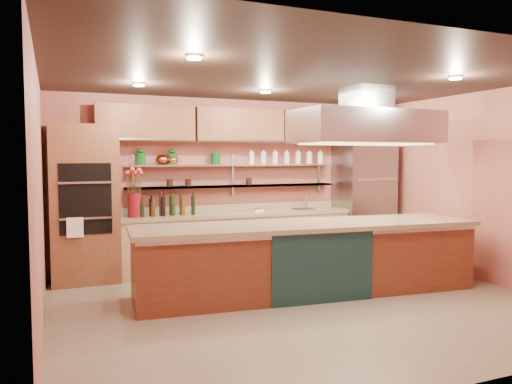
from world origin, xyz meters
name	(u,v)px	position (x,y,z in m)	size (l,w,h in m)	color
floor	(303,304)	(0.00, 0.00, -0.01)	(6.00, 5.00, 0.02)	gray
ceiling	(305,77)	(0.00, 0.00, 2.80)	(6.00, 5.00, 0.02)	black
wall_back	(235,183)	(0.00, 2.50, 1.40)	(6.00, 0.04, 2.80)	#BC6759
wall_front	(455,213)	(0.00, -2.50, 1.40)	(6.00, 0.04, 2.80)	#BC6759
wall_left	(39,200)	(-3.00, 0.00, 1.40)	(0.04, 5.00, 2.80)	#BC6759
wall_right	(486,187)	(3.00, 0.00, 1.40)	(0.04, 5.00, 2.80)	#BC6759
oven_stack	(84,204)	(-2.45, 2.18, 1.15)	(0.95, 0.64, 2.30)	brown
refrigerator	(364,200)	(2.35, 2.14, 1.05)	(0.95, 0.72, 2.10)	gray
back_counter	(239,240)	(-0.05, 2.20, 0.47)	(3.84, 0.64, 0.93)	tan
wall_shelf_lower	(235,186)	(-0.05, 2.37, 1.35)	(3.60, 0.26, 0.03)	#B4B5BB
wall_shelf_upper	(235,165)	(-0.05, 2.37, 1.70)	(3.60, 0.26, 0.03)	#B4B5BB
upper_cabinets	(239,126)	(0.00, 2.32, 2.35)	(4.60, 0.36, 0.55)	brown
range_hood	(366,127)	(1.18, 0.41, 2.25)	(2.00, 1.00, 0.45)	#B4B5BB
ceiling_downlights	(297,82)	(0.00, 0.20, 2.77)	(4.00, 2.80, 0.02)	#FFE5A5
island	(308,258)	(0.28, 0.41, 0.48)	(4.57, 0.99, 0.95)	brown
flower_vase	(135,205)	(-1.74, 2.15, 1.11)	(0.20, 0.20, 0.36)	maroon
oil_bottle_cluster	(167,206)	(-1.24, 2.15, 1.08)	(0.91, 0.26, 0.29)	black
kitchen_scale	(258,209)	(0.28, 2.15, 0.97)	(0.14, 0.11, 0.08)	white
bar_faucet	(306,202)	(1.23, 2.25, 1.05)	(0.03, 0.03, 0.24)	white
copper_kettle	(162,160)	(-1.27, 2.37, 1.79)	(0.20, 0.20, 0.16)	#C34D2D
green_canister	(216,159)	(-0.39, 2.37, 1.81)	(0.15, 0.15, 0.19)	#0F4A18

